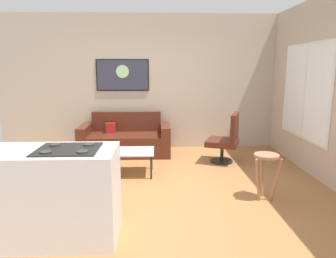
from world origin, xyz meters
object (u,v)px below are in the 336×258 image
coffee_table (127,153)px  wall_painting (123,75)px  armchair (227,139)px  couch (126,140)px  bar_stool (266,164)px

coffee_table → wall_painting: size_ratio=0.81×
armchair → wall_painting: 2.54m
couch → bar_stool: 3.08m
coffee_table → armchair: 1.85m
armchair → coffee_table: bearing=-161.9°
wall_painting → armchair: bearing=-30.0°
coffee_table → bar_stool: size_ratio=1.45×
coffee_table → armchair: (1.76, 0.58, 0.08)m
couch → armchair: (1.90, -0.66, 0.16)m
couch → coffee_table: 1.25m
coffee_table → armchair: size_ratio=0.97×
couch → wall_painting: 1.37m
armchair → bar_stool: (0.15, -1.63, 0.04)m
couch → armchair: 2.01m
couch → bar_stool: (2.05, -2.29, 0.20)m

